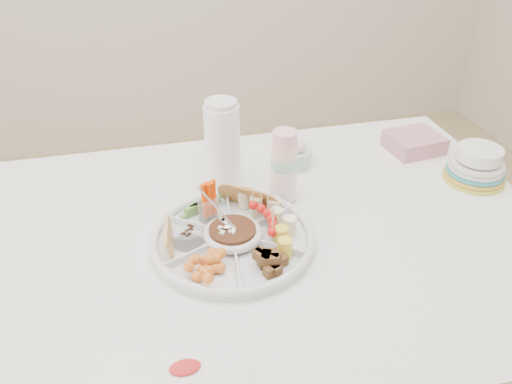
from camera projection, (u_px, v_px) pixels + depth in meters
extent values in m
cube|color=white|center=(251.00, 338.00, 1.42)|extent=(1.52, 1.02, 0.76)
cylinder|color=silver|center=(233.00, 236.00, 1.17)|extent=(0.50, 0.50, 0.04)
cylinder|color=black|center=(233.00, 234.00, 1.16)|extent=(0.14, 0.14, 0.04)
cylinder|color=beige|center=(284.00, 167.00, 1.28)|extent=(0.09, 0.09, 0.20)
cylinder|color=white|center=(222.00, 142.00, 1.34)|extent=(0.10, 0.10, 0.25)
cylinder|color=#9FB1A5|center=(293.00, 152.00, 1.47)|extent=(0.13, 0.13, 0.08)
cube|color=#C97E8F|center=(414.00, 142.00, 1.55)|extent=(0.17, 0.15, 0.05)
cylinder|color=gold|center=(477.00, 163.00, 1.39)|extent=(0.17, 0.17, 0.11)
cube|color=white|center=(168.00, 373.00, 0.88)|extent=(0.29, 0.14, 0.01)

